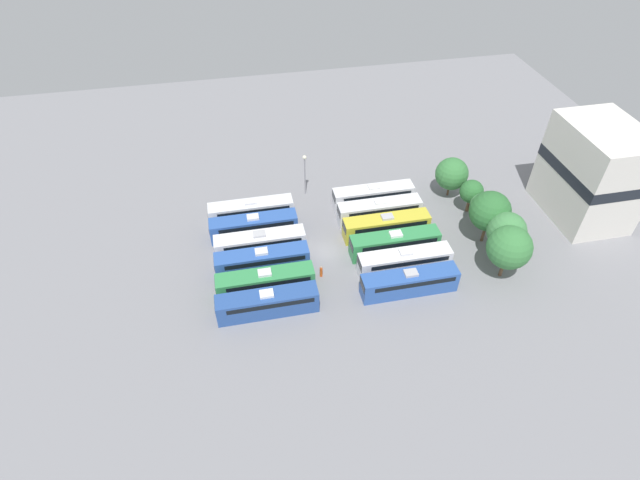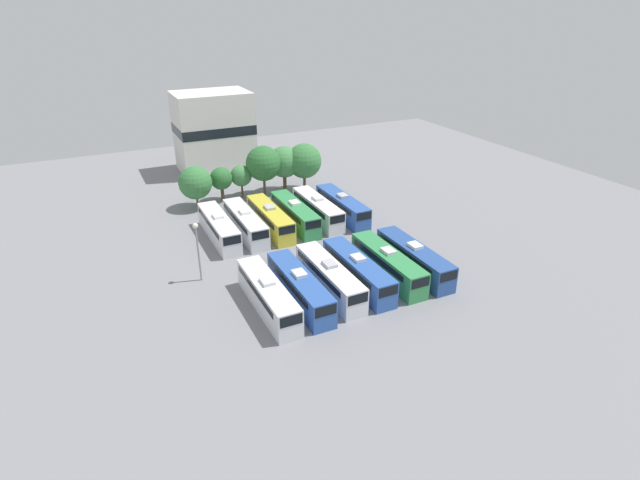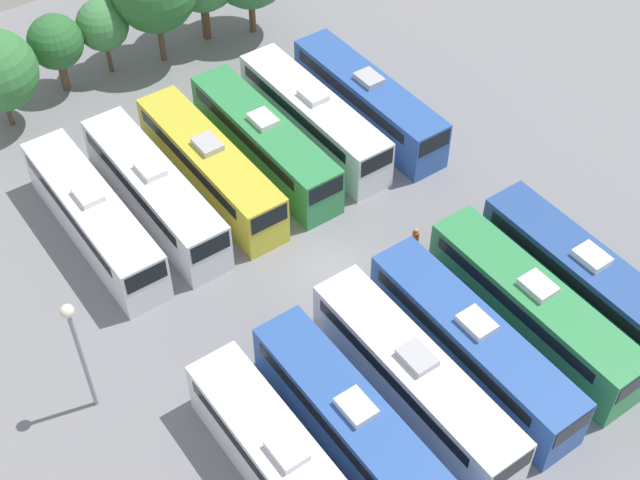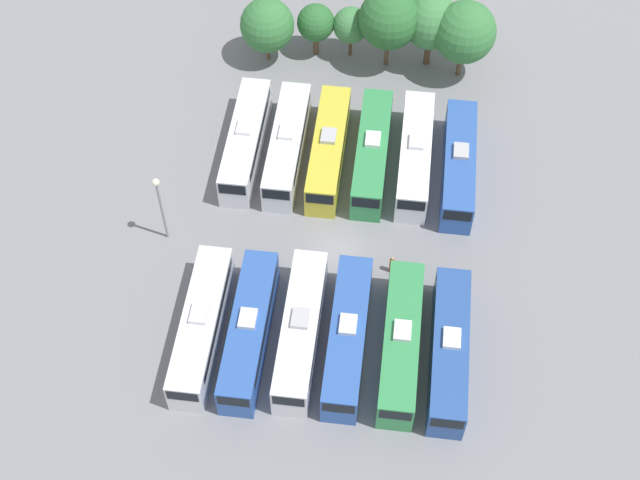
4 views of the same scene
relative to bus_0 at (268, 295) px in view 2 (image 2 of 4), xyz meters
The scene contains 22 objects.
ground_plane 12.68m from the bus_0, 45.82° to the left, with size 114.83×114.83×0.00m, color gray.
bus_0 is the anchor object (origin of this frame).
bus_1 3.42m from the bus_0, ahead, with size 2.50×11.94×3.39m.
bus_2 7.05m from the bus_0, ahead, with size 2.50×11.94×3.39m.
bus_3 10.39m from the bus_0, ahead, with size 2.50×11.94×3.39m.
bus_4 14.14m from the bus_0, ahead, with size 2.50×11.94×3.39m.
bus_5 17.53m from the bus_0, ahead, with size 2.50×11.94×3.39m.
bus_6 17.99m from the bus_0, 89.83° to the left, with size 2.50×11.94×3.39m.
bus_7 18.25m from the bus_0, 78.81° to the left, with size 2.50×11.94×3.39m.
bus_8 19.19m from the bus_0, 68.68° to the left, with size 2.50×11.94×3.39m.
bus_9 20.81m from the bus_0, 59.48° to the left, with size 2.50×11.94×3.39m.
bus_10 22.94m from the bus_0, 52.12° to the left, with size 2.50×11.94×3.39m.
bus_11 24.89m from the bus_0, 44.75° to the left, with size 2.50×11.94×3.39m.
worker_person 15.03m from the bus_0, 29.83° to the left, with size 0.36×0.36×1.73m.
light_pole 10.24m from the bus_0, 118.25° to the left, with size 0.60×0.60×6.83m.
tree_0 29.95m from the bus_0, 89.89° to the left, with size 4.85×4.85×6.32m.
tree_1 31.56m from the bus_0, 82.25° to the left, with size 3.40×3.40×5.19m.
tree_2 32.23m from the bus_0, 76.68° to the left, with size 3.27×3.27×5.10m.
tree_3 32.53m from the bus_0, 70.47° to the left, with size 5.40×5.40×7.88m.
tree_4 34.42m from the bus_0, 65.02° to the left, with size 4.94×4.94×7.25m.
tree_5 34.76m from the bus_0, 59.78° to the left, with size 5.49×5.49×7.61m.
depot_building 47.75m from the bus_0, 80.77° to the left, with size 12.81×9.23×13.70m.
Camera 2 is at (-22.36, -48.88, 27.82)m, focal length 28.00 mm.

